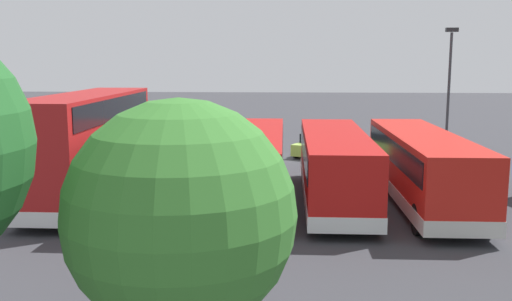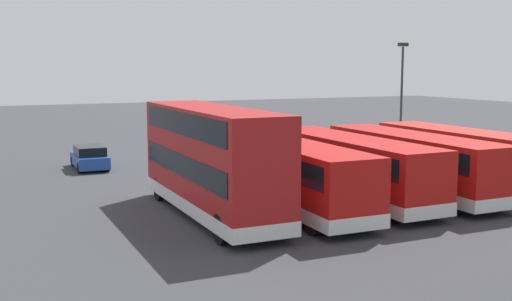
{
  "view_description": "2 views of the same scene",
  "coord_description": "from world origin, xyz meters",
  "px_view_note": "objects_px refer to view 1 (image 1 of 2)",
  "views": [
    {
      "loc": [
        -1.36,
        34.48,
        5.98
      ],
      "look_at": [
        0.27,
        4.44,
        1.14
      ],
      "focal_mm": 39.8,
      "sensor_mm": 36.0,
      "label": 1
    },
    {
      "loc": [
        15.87,
        34.57,
        6.23
      ],
      "look_at": [
        2.02,
        4.54,
        1.67
      ],
      "focal_mm": 43.09,
      "sensor_mm": 36.0,
      "label": 2
    }
  ],
  "objects_px": {
    "bus_single_deck_second": "(335,165)",
    "car_hatchback_silver": "(126,138)",
    "lamp_post_tall": "(449,84)",
    "bus_single_deck_fourth": "(170,165)",
    "waste_bin_yellow": "(264,143)",
    "bus_single_deck_third": "(252,163)",
    "bus_double_decker_fifth": "(88,143)",
    "car_small_green": "(319,144)",
    "bus_single_deck_near_end": "(422,165)"
  },
  "relations": [
    {
      "from": "bus_single_deck_second",
      "to": "car_hatchback_silver",
      "type": "xyz_separation_m",
      "value": [
        12.98,
        -14.24,
        -0.92
      ]
    },
    {
      "from": "lamp_post_tall",
      "to": "bus_single_deck_second",
      "type": "bearing_deg",
      "value": 54.56
    },
    {
      "from": "bus_single_deck_fourth",
      "to": "waste_bin_yellow",
      "type": "height_order",
      "value": "bus_single_deck_fourth"
    },
    {
      "from": "bus_single_deck_third",
      "to": "bus_double_decker_fifth",
      "type": "height_order",
      "value": "bus_double_decker_fifth"
    },
    {
      "from": "bus_single_deck_third",
      "to": "waste_bin_yellow",
      "type": "xyz_separation_m",
      "value": [
        0.02,
        -13.65,
        -1.15
      ]
    },
    {
      "from": "bus_single_deck_second",
      "to": "car_small_green",
      "type": "relative_size",
      "value": 2.31
    },
    {
      "from": "lamp_post_tall",
      "to": "bus_single_deck_near_end",
      "type": "bearing_deg",
      "value": 69.74
    },
    {
      "from": "bus_single_deck_fourth",
      "to": "bus_double_decker_fifth",
      "type": "distance_m",
      "value": 3.69
    },
    {
      "from": "bus_single_deck_third",
      "to": "waste_bin_yellow",
      "type": "bearing_deg",
      "value": -89.9
    },
    {
      "from": "bus_single_deck_near_end",
      "to": "bus_single_deck_second",
      "type": "xyz_separation_m",
      "value": [
        3.63,
        0.05,
        -0.0
      ]
    },
    {
      "from": "bus_single_deck_second",
      "to": "bus_single_deck_fourth",
      "type": "relative_size",
      "value": 1.04
    },
    {
      "from": "lamp_post_tall",
      "to": "bus_double_decker_fifth",
      "type": "bearing_deg",
      "value": 30.65
    },
    {
      "from": "bus_double_decker_fifth",
      "to": "bus_single_deck_near_end",
      "type": "bearing_deg",
      "value": -179.41
    },
    {
      "from": "bus_single_deck_third",
      "to": "car_small_green",
      "type": "distance_m",
      "value": 12.46
    },
    {
      "from": "lamp_post_tall",
      "to": "waste_bin_yellow",
      "type": "xyz_separation_m",
      "value": [
        11.0,
        -3.29,
        -4.1
      ]
    },
    {
      "from": "bus_single_deck_fourth",
      "to": "car_hatchback_silver",
      "type": "xyz_separation_m",
      "value": [
        6.1,
        -14.75,
        -0.92
      ]
    },
    {
      "from": "bus_double_decker_fifth",
      "to": "car_small_green",
      "type": "height_order",
      "value": "bus_double_decker_fifth"
    },
    {
      "from": "bus_double_decker_fifth",
      "to": "bus_single_deck_fourth",
      "type": "bearing_deg",
      "value": 173.47
    },
    {
      "from": "car_hatchback_silver",
      "to": "waste_bin_yellow",
      "type": "bearing_deg",
      "value": 177.47
    },
    {
      "from": "bus_single_deck_second",
      "to": "bus_single_deck_third",
      "type": "xyz_separation_m",
      "value": [
        3.47,
        -0.18,
        0.0
      ]
    },
    {
      "from": "lamp_post_tall",
      "to": "waste_bin_yellow",
      "type": "bearing_deg",
      "value": -16.64
    },
    {
      "from": "bus_single_deck_fourth",
      "to": "car_hatchback_silver",
      "type": "distance_m",
      "value": 15.99
    },
    {
      "from": "bus_single_deck_second",
      "to": "lamp_post_tall",
      "type": "bearing_deg",
      "value": -125.44
    },
    {
      "from": "bus_single_deck_third",
      "to": "lamp_post_tall",
      "type": "distance_m",
      "value": 15.38
    },
    {
      "from": "car_hatchback_silver",
      "to": "car_small_green",
      "type": "bearing_deg",
      "value": 170.61
    },
    {
      "from": "bus_single_deck_third",
      "to": "bus_single_deck_fourth",
      "type": "relative_size",
      "value": 1.05
    },
    {
      "from": "bus_single_deck_second",
      "to": "bus_single_deck_third",
      "type": "distance_m",
      "value": 3.47
    },
    {
      "from": "bus_single_deck_second",
      "to": "lamp_post_tall",
      "type": "height_order",
      "value": "lamp_post_tall"
    },
    {
      "from": "bus_single_deck_second",
      "to": "bus_single_deck_fourth",
      "type": "xyz_separation_m",
      "value": [
        6.87,
        0.5,
        -0.0
      ]
    },
    {
      "from": "bus_single_deck_near_end",
      "to": "bus_single_deck_fourth",
      "type": "height_order",
      "value": "same"
    },
    {
      "from": "bus_single_deck_fourth",
      "to": "lamp_post_tall",
      "type": "xyz_separation_m",
      "value": [
        -14.37,
        -11.04,
        2.95
      ]
    },
    {
      "from": "bus_single_deck_near_end",
      "to": "car_hatchback_silver",
      "type": "distance_m",
      "value": 21.87
    },
    {
      "from": "bus_single_deck_fourth",
      "to": "lamp_post_tall",
      "type": "distance_m",
      "value": 18.37
    },
    {
      "from": "bus_single_deck_third",
      "to": "bus_double_decker_fifth",
      "type": "bearing_deg",
      "value": 2.24
    },
    {
      "from": "bus_single_deck_fourth",
      "to": "car_small_green",
      "type": "xyz_separation_m",
      "value": [
        -6.92,
        -12.6,
        -0.92
      ]
    },
    {
      "from": "bus_single_deck_second",
      "to": "bus_single_deck_near_end",
      "type": "bearing_deg",
      "value": -179.23
    },
    {
      "from": "bus_double_decker_fifth",
      "to": "lamp_post_tall",
      "type": "bearing_deg",
      "value": -149.35
    },
    {
      "from": "car_hatchback_silver",
      "to": "lamp_post_tall",
      "type": "distance_m",
      "value": 21.17
    },
    {
      "from": "bus_single_deck_near_end",
      "to": "bus_double_decker_fifth",
      "type": "bearing_deg",
      "value": 0.59
    },
    {
      "from": "bus_single_deck_near_end",
      "to": "bus_single_deck_third",
      "type": "bearing_deg",
      "value": -1.04
    },
    {
      "from": "bus_single_deck_third",
      "to": "car_hatchback_silver",
      "type": "relative_size",
      "value": 2.81
    },
    {
      "from": "lamp_post_tall",
      "to": "waste_bin_yellow",
      "type": "distance_m",
      "value": 12.19
    },
    {
      "from": "car_small_green",
      "to": "waste_bin_yellow",
      "type": "xyz_separation_m",
      "value": [
        3.55,
        -1.74,
        -0.23
      ]
    },
    {
      "from": "waste_bin_yellow",
      "to": "bus_double_decker_fifth",
      "type": "bearing_deg",
      "value": 63.46
    },
    {
      "from": "bus_single_deck_third",
      "to": "waste_bin_yellow",
      "type": "relative_size",
      "value": 11.92
    },
    {
      "from": "bus_single_deck_second",
      "to": "waste_bin_yellow",
      "type": "xyz_separation_m",
      "value": [
        3.49,
        -13.83,
        -1.15
      ]
    },
    {
      "from": "car_hatchback_silver",
      "to": "car_small_green",
      "type": "height_order",
      "value": "same"
    },
    {
      "from": "bus_single_deck_second",
      "to": "car_small_green",
      "type": "height_order",
      "value": "bus_single_deck_second"
    },
    {
      "from": "bus_single_deck_third",
      "to": "bus_double_decker_fifth",
      "type": "relative_size",
      "value": 1.05
    },
    {
      "from": "bus_single_deck_near_end",
      "to": "lamp_post_tall",
      "type": "relative_size",
      "value": 1.51
    }
  ]
}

